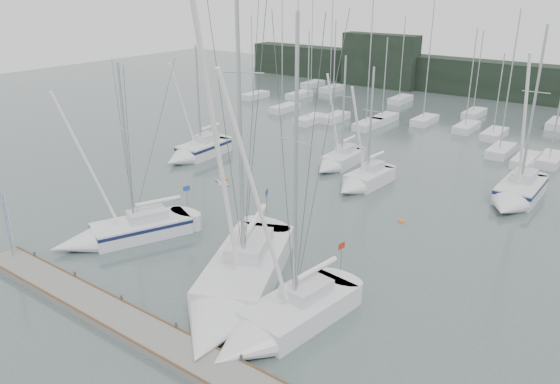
{
  "coord_description": "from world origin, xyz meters",
  "views": [
    {
      "loc": [
        18.74,
        -18.49,
        15.66
      ],
      "look_at": [
        1.38,
        5.0,
        4.29
      ],
      "focal_mm": 35.0,
      "sensor_mm": 36.0,
      "label": 1
    }
  ],
  "objects_px": {
    "sailboat_near_left": "(116,234)",
    "buoy_b": "(401,222)",
    "sailboat_near_right": "(274,325)",
    "sailboat_near_center": "(232,293)",
    "sailboat_mid_c": "(362,182)",
    "buoy_c": "(224,180)",
    "sailboat_mid_b": "(336,162)",
    "sailboat_mid_a": "(195,152)",
    "sailboat_mid_d": "(516,195)",
    "dock_banner": "(7,219)"
  },
  "relations": [
    {
      "from": "sailboat_mid_d",
      "to": "buoy_b",
      "type": "height_order",
      "value": "sailboat_mid_d"
    },
    {
      "from": "sailboat_near_left",
      "to": "buoy_b",
      "type": "height_order",
      "value": "sailboat_near_left"
    },
    {
      "from": "buoy_b",
      "to": "buoy_c",
      "type": "relative_size",
      "value": 0.77
    },
    {
      "from": "sailboat_mid_d",
      "to": "dock_banner",
      "type": "xyz_separation_m",
      "value": [
        -21.22,
        -27.33,
        2.22
      ]
    },
    {
      "from": "sailboat_near_left",
      "to": "sailboat_near_right",
      "type": "relative_size",
      "value": 0.78
    },
    {
      "from": "sailboat_mid_a",
      "to": "buoy_b",
      "type": "relative_size",
      "value": 25.4
    },
    {
      "from": "sailboat_mid_d",
      "to": "sailboat_mid_b",
      "type": "bearing_deg",
      "value": -176.96
    },
    {
      "from": "sailboat_near_center",
      "to": "sailboat_mid_c",
      "type": "bearing_deg",
      "value": 74.51
    },
    {
      "from": "buoy_b",
      "to": "sailboat_near_right",
      "type": "bearing_deg",
      "value": -87.39
    },
    {
      "from": "sailboat_near_center",
      "to": "buoy_c",
      "type": "relative_size",
      "value": 34.65
    },
    {
      "from": "sailboat_mid_b",
      "to": "dock_banner",
      "type": "relative_size",
      "value": 2.5
    },
    {
      "from": "sailboat_near_right",
      "to": "buoy_c",
      "type": "distance_m",
      "value": 21.85
    },
    {
      "from": "sailboat_mid_b",
      "to": "sailboat_near_left",
      "type": "bearing_deg",
      "value": -101.4
    },
    {
      "from": "sailboat_near_left",
      "to": "buoy_b",
      "type": "relative_size",
      "value": 27.68
    },
    {
      "from": "sailboat_near_right",
      "to": "sailboat_mid_d",
      "type": "distance_m",
      "value": 24.21
    },
    {
      "from": "sailboat_mid_c",
      "to": "buoy_c",
      "type": "xyz_separation_m",
      "value": [
        -10.17,
        -5.17,
        -0.54
      ]
    },
    {
      "from": "sailboat_near_left",
      "to": "dock_banner",
      "type": "relative_size",
      "value": 2.91
    },
    {
      "from": "sailboat_mid_c",
      "to": "sailboat_mid_d",
      "type": "relative_size",
      "value": 0.75
    },
    {
      "from": "sailboat_mid_a",
      "to": "sailboat_mid_c",
      "type": "height_order",
      "value": "sailboat_mid_a"
    },
    {
      "from": "sailboat_mid_c",
      "to": "buoy_c",
      "type": "distance_m",
      "value": 11.42
    },
    {
      "from": "sailboat_mid_a",
      "to": "sailboat_mid_b",
      "type": "bearing_deg",
      "value": 22.53
    },
    {
      "from": "dock_banner",
      "to": "buoy_c",
      "type": "bearing_deg",
      "value": 98.03
    },
    {
      "from": "sailboat_near_right",
      "to": "buoy_c",
      "type": "bearing_deg",
      "value": 145.72
    },
    {
      "from": "sailboat_near_center",
      "to": "buoy_c",
      "type": "xyz_separation_m",
      "value": [
        -12.92,
        13.73,
        -0.63
      ]
    },
    {
      "from": "sailboat_mid_d",
      "to": "sailboat_near_left",
      "type": "bearing_deg",
      "value": -130.66
    },
    {
      "from": "sailboat_near_center",
      "to": "buoy_c",
      "type": "bearing_deg",
      "value": 109.5
    },
    {
      "from": "sailboat_mid_a",
      "to": "buoy_b",
      "type": "xyz_separation_m",
      "value": [
        21.74,
        -1.76,
        -0.62
      ]
    },
    {
      "from": "sailboat_mid_a",
      "to": "sailboat_mid_b",
      "type": "xyz_separation_m",
      "value": [
        12.08,
        5.6,
        -0.12
      ]
    },
    {
      "from": "sailboat_mid_d",
      "to": "buoy_b",
      "type": "xyz_separation_m",
      "value": [
        -5.42,
        -8.17,
        -0.64
      ]
    },
    {
      "from": "sailboat_mid_b",
      "to": "buoy_c",
      "type": "xyz_separation_m",
      "value": [
        -5.9,
        -8.38,
        -0.51
      ]
    },
    {
      "from": "sailboat_mid_b",
      "to": "sailboat_near_right",
      "type": "bearing_deg",
      "value": -67.05
    },
    {
      "from": "sailboat_near_center",
      "to": "buoy_b",
      "type": "relative_size",
      "value": 44.76
    },
    {
      "from": "sailboat_near_right",
      "to": "sailboat_mid_b",
      "type": "distance_m",
      "value": 25.18
    },
    {
      "from": "sailboat_mid_d",
      "to": "sailboat_mid_c",
      "type": "bearing_deg",
      "value": -159.65
    },
    {
      "from": "sailboat_near_right",
      "to": "sailboat_mid_a",
      "type": "distance_m",
      "value": 28.37
    },
    {
      "from": "sailboat_near_center",
      "to": "sailboat_mid_d",
      "type": "relative_size",
      "value": 1.43
    },
    {
      "from": "sailboat_mid_c",
      "to": "buoy_b",
      "type": "xyz_separation_m",
      "value": [
        5.39,
        -4.16,
        -0.54
      ]
    },
    {
      "from": "buoy_c",
      "to": "sailboat_mid_d",
      "type": "bearing_deg",
      "value": 23.62
    },
    {
      "from": "sailboat_near_left",
      "to": "sailboat_mid_a",
      "type": "distance_m",
      "value": 17.6
    },
    {
      "from": "sailboat_near_left",
      "to": "sailboat_mid_a",
      "type": "height_order",
      "value": "sailboat_near_left"
    },
    {
      "from": "sailboat_near_center",
      "to": "sailboat_mid_a",
      "type": "xyz_separation_m",
      "value": [
        -19.1,
        16.5,
        -0.01
      ]
    },
    {
      "from": "sailboat_near_right",
      "to": "dock_banner",
      "type": "bearing_deg",
      "value": -160.19
    },
    {
      "from": "sailboat_near_right",
      "to": "sailboat_mid_c",
      "type": "distance_m",
      "value": 20.66
    },
    {
      "from": "sailboat_mid_d",
      "to": "dock_banner",
      "type": "bearing_deg",
      "value": -127.82
    },
    {
      "from": "sailboat_mid_d",
      "to": "buoy_c",
      "type": "height_order",
      "value": "sailboat_mid_d"
    },
    {
      "from": "buoy_b",
      "to": "sailboat_mid_b",
      "type": "bearing_deg",
      "value": 142.68
    },
    {
      "from": "sailboat_near_center",
      "to": "sailboat_mid_b",
      "type": "bearing_deg",
      "value": 83.85
    },
    {
      "from": "sailboat_near_center",
      "to": "sailboat_mid_c",
      "type": "xyz_separation_m",
      "value": [
        -2.74,
        18.9,
        -0.09
      ]
    },
    {
      "from": "sailboat_mid_d",
      "to": "dock_banner",
      "type": "distance_m",
      "value": 34.68
    },
    {
      "from": "sailboat_near_left",
      "to": "sailboat_mid_c",
      "type": "relative_size",
      "value": 1.18
    }
  ]
}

